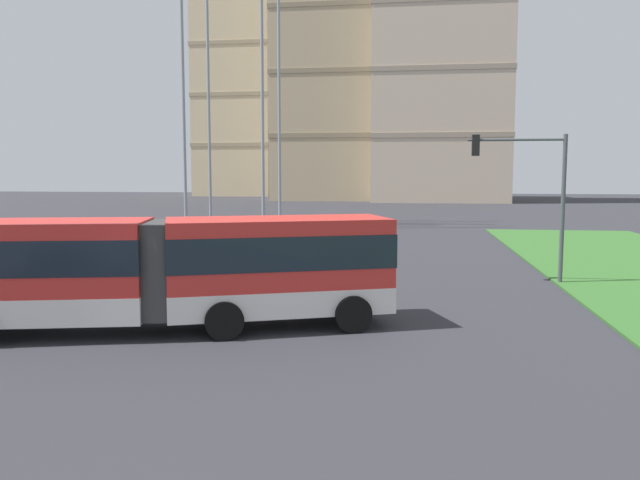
{
  "coord_description": "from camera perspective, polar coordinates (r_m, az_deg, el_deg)",
  "views": [
    {
      "loc": [
        2.14,
        -3.12,
        4.24
      ],
      "look_at": [
        -0.59,
        15.96,
        2.2
      ],
      "focal_mm": 35.72,
      "sensor_mm": 36.0,
      "label": 1
    }
  ],
  "objects": [
    {
      "name": "articulated_bus",
      "position": [
        17.59,
        -13.01,
        -2.57
      ],
      "size": [
        11.93,
        5.91,
        3.0
      ],
      "color": "red",
      "rests_on": "ground"
    },
    {
      "name": "car_grey_wagon",
      "position": [
        24.24,
        -11.67,
        -2.35
      ],
      "size": [
        4.46,
        2.15,
        1.58
      ],
      "color": "slate",
      "rests_on": "ground"
    },
    {
      "name": "traffic_light_far_right",
      "position": [
        25.52,
        18.35,
        5.03
      ],
      "size": [
        3.66,
        0.28,
        5.68
      ],
      "color": "#474C51",
      "rests_on": "ground"
    },
    {
      "name": "apartment_tower_west",
      "position": [
        123.1,
        -7.19,
        12.29
      ],
      "size": [
        14.31,
        15.61,
        35.4
      ],
      "color": "beige",
      "rests_on": "ground"
    },
    {
      "name": "apartment_tower_westcentre",
      "position": [
        104.65,
        1.87,
        16.63
      ],
      "size": [
        19.75,
        17.38,
        46.88
      ],
      "color": "tan",
      "rests_on": "ground"
    },
    {
      "name": "apartment_tower_centre",
      "position": [
        99.25,
        10.77,
        16.66
      ],
      "size": [
        19.57,
        15.67,
        45.35
      ],
      "color": "#C6B299",
      "rests_on": "ground"
    },
    {
      "name": "transmission_pylon",
      "position": [
        52.51,
        -7.85,
        19.75
      ],
      "size": [
        9.0,
        6.24,
        30.6
      ],
      "color": "gray",
      "rests_on": "ground"
    }
  ]
}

